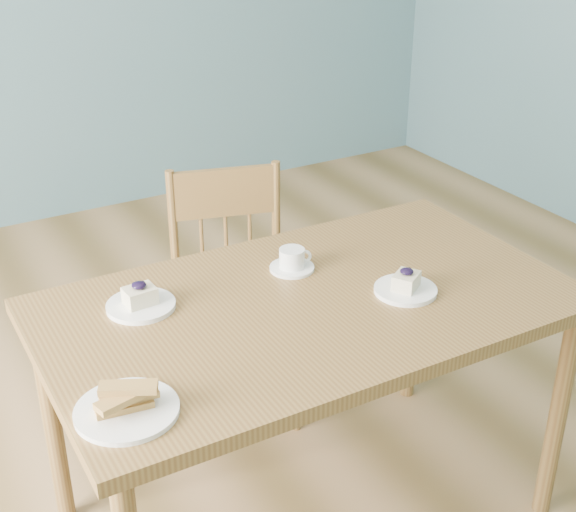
{
  "coord_description": "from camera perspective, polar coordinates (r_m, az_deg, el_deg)",
  "views": [
    {
      "loc": [
        -0.71,
        -1.51,
        1.73
      ],
      "look_at": [
        0.18,
        0.04,
        0.83
      ],
      "focal_mm": 50.0,
      "sensor_mm": 36.0,
      "label": 1
    }
  ],
  "objects": [
    {
      "name": "dining_table",
      "position": [
        2.07,
        1.46,
        -4.86
      ],
      "size": [
        1.35,
        0.78,
        0.72
      ],
      "rotation": [
        0.0,
        0.0,
        -0.01
      ],
      "color": "olive",
      "rests_on": "ground"
    },
    {
      "name": "biscotti_plate",
      "position": [
        1.67,
        -11.43,
        -10.31
      ],
      "size": [
        0.21,
        0.21,
        0.07
      ],
      "rotation": [
        0.0,
        0.0,
        -0.09
      ],
      "color": "white",
      "rests_on": "dining_table"
    },
    {
      "name": "cheesecake_plate_far",
      "position": [
        2.02,
        -10.44,
        -3.19
      ],
      "size": [
        0.17,
        0.17,
        0.07
      ],
      "rotation": [
        0.0,
        0.0,
        0.06
      ],
      "color": "white",
      "rests_on": "dining_table"
    },
    {
      "name": "cheesecake_plate_near",
      "position": [
        2.08,
        8.37,
        -2.14
      ],
      "size": [
        0.16,
        0.16,
        0.07
      ],
      "rotation": [
        0.0,
        0.0,
        0.56
      ],
      "color": "white",
      "rests_on": "dining_table"
    },
    {
      "name": "room",
      "position": [
        1.71,
        -4.7,
        13.76
      ],
      "size": [
        5.01,
        5.01,
        2.71
      ],
      "color": "#A47A4C",
      "rests_on": "ground"
    },
    {
      "name": "coffee_cup",
      "position": [
        2.17,
        0.31,
        -0.35
      ],
      "size": [
        0.12,
        0.12,
        0.06
      ],
      "rotation": [
        0.0,
        0.0,
        -0.3
      ],
      "color": "white",
      "rests_on": "dining_table"
    },
    {
      "name": "dining_chair",
      "position": [
        2.65,
        -3.84,
        -2.84
      ],
      "size": [
        0.47,
        0.45,
        0.84
      ],
      "rotation": [
        0.0,
        0.0,
        -0.28
      ],
      "color": "olive",
      "rests_on": "ground"
    }
  ]
}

